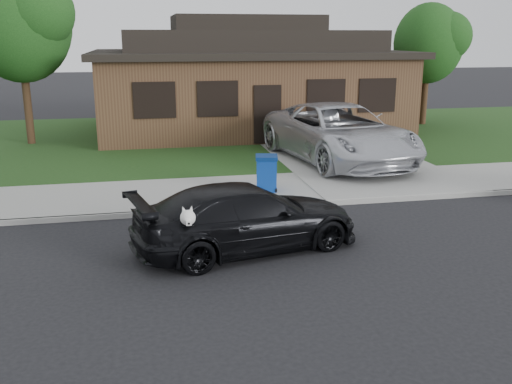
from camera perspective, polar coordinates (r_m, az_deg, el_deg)
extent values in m
plane|color=black|center=(9.94, -7.40, -8.30)|extent=(120.00, 120.00, 0.00)
cube|color=gray|center=(14.64, -8.98, -0.33)|extent=(60.00, 3.00, 0.12)
cube|color=gray|center=(13.20, -8.63, -2.05)|extent=(60.00, 0.12, 0.12)
cube|color=#193814|center=(22.45, -10.08, 5.09)|extent=(60.00, 13.00, 0.13)
cube|color=gray|center=(20.58, 7.20, 4.30)|extent=(4.50, 13.00, 0.14)
imported|color=black|center=(10.83, -0.93, -2.57)|extent=(4.67, 2.72, 1.27)
ellipsoid|color=white|center=(9.88, -6.94, -2.71)|extent=(0.34, 0.40, 0.30)
sphere|color=white|center=(9.63, -6.84, -2.56)|extent=(0.26, 0.26, 0.26)
cube|color=white|center=(9.53, -6.76, -3.05)|extent=(0.09, 0.12, 0.08)
sphere|color=black|center=(9.47, -6.73, -3.16)|extent=(0.04, 0.04, 0.04)
cone|color=white|center=(9.64, -7.28, -1.73)|extent=(0.11, 0.11, 0.14)
cone|color=white|center=(9.65, -6.50, -1.69)|extent=(0.11, 0.11, 0.14)
imported|color=silver|center=(18.13, 8.28, 5.86)|extent=(3.87, 6.79, 1.78)
cube|color=navy|center=(14.59, 1.06, 1.73)|extent=(0.59, 0.59, 0.82)
cube|color=navy|center=(14.49, 1.07, 3.49)|extent=(0.65, 0.65, 0.09)
cylinder|color=black|center=(14.40, 0.56, 0.12)|extent=(0.07, 0.13, 0.13)
cylinder|color=black|center=(14.48, 1.98, 0.20)|extent=(0.07, 0.13, 0.13)
cube|color=#422B1C|center=(24.64, -0.96, 9.89)|extent=(12.00, 8.00, 3.00)
cube|color=black|center=(24.54, -0.98, 13.67)|extent=(12.60, 8.60, 0.25)
cube|color=black|center=(24.53, -0.98, 14.90)|extent=(10.00, 6.50, 0.80)
cube|color=black|center=(24.54, -0.99, 16.53)|extent=(6.00, 3.50, 0.60)
cube|color=black|center=(20.77, 1.15, 7.76)|extent=(1.00, 0.06, 2.10)
cube|color=black|center=(20.19, -10.11, 9.03)|extent=(1.30, 0.05, 1.10)
cube|color=black|center=(20.38, -3.85, 9.29)|extent=(1.30, 0.05, 1.10)
cube|color=black|center=(21.30, 7.02, 9.47)|extent=(1.30, 0.05, 1.10)
cube|color=black|center=(22.02, 12.03, 9.44)|extent=(1.30, 0.05, 1.10)
cylinder|color=#332114|center=(22.59, -21.82, 7.65)|extent=(0.28, 0.28, 2.48)
ellipsoid|color=#143811|center=(22.44, -22.61, 15.33)|extent=(3.60, 3.60, 4.14)
sphere|color=#26591E|center=(21.81, -21.03, 16.47)|extent=(2.52, 2.52, 2.52)
cylinder|color=#332114|center=(26.90, 16.45, 8.69)|extent=(0.28, 0.28, 2.03)
ellipsoid|color=#143811|center=(26.75, 16.86, 14.03)|extent=(3.00, 3.00, 3.45)
sphere|color=#26591E|center=(26.65, 18.55, 14.55)|extent=(2.10, 2.10, 2.10)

